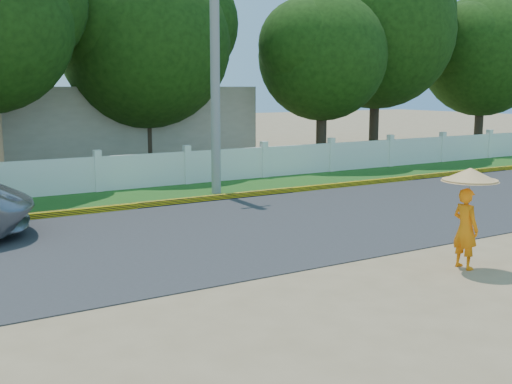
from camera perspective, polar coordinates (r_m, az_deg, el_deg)
ground at (r=10.39m, az=5.86°, el=-8.63°), size 120.00×120.00×0.00m
road at (r=14.09m, az=-5.35°, el=-3.77°), size 60.00×7.00×0.02m
grass_verge at (r=18.85m, az=-12.45°, el=-0.60°), size 60.00×3.50×0.03m
curb at (r=17.27m, az=-10.59°, el=-1.22°), size 40.00×0.18×0.16m
fence at (r=20.13m, az=-13.87°, el=1.52°), size 40.00×0.10×1.10m
building_near at (r=27.41m, az=-12.36°, el=5.79°), size 10.00×6.00×3.20m
utility_pole at (r=19.08m, az=-3.66°, el=10.92°), size 0.28×0.28×7.46m
monk_with_parasol at (r=11.86m, az=18.30°, el=-0.96°), size 0.99×0.99×1.80m
tree_row at (r=24.76m, az=-6.68°, el=13.35°), size 41.49×7.91×9.26m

